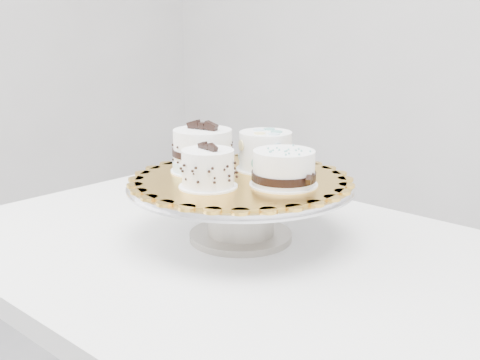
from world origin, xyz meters
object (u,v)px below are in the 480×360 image
Objects in this scene: cake_board at (241,179)px; cake_stand at (241,199)px; table at (248,294)px; cake_ribbon at (284,169)px; cake_swirl at (208,170)px; cake_dots at (265,150)px; cake_banded at (203,152)px.

cake_stand is at bearing 126.87° from cake_board.
table is 0.24m from cake_ribbon.
cake_swirl is 0.13m from cake_ribbon.
cake_swirl is (-0.00, -0.08, 0.07)m from cake_stand.
cake_stand is at bearing 144.71° from table.
cake_banded is at bearing -156.02° from cake_dots.
table is at bearing -39.18° from cake_stand.
cake_dots reaches higher than cake_ribbon.
table is 11.34× the size of cake_swirl.
cake_board is (0.00, -0.00, 0.04)m from cake_stand.
table is at bearing -39.18° from cake_board.
table is at bearing -19.95° from cake_banded.
cake_banded is at bearing 170.51° from table.
cake_board is at bearing -2.85° from cake_banded.
cake_ribbon is at bearing -2.18° from cake_banded.
table is 8.60× the size of cake_ribbon.
cake_dots is (-0.05, 0.12, 0.24)m from table.
cake_ribbon is (0.09, -0.07, -0.01)m from cake_dots.
table is 0.24m from cake_swirl.
cake_swirl is at bearing -49.97° from cake_banded.
cake_ribbon is (0.18, 0.01, -0.01)m from cake_banded.
cake_stand is 3.19× the size of cake_dots.
cake_banded reaches higher than table.
cake_ribbon is (0.04, 0.04, 0.23)m from table.
cake_ribbon is at bearing 56.57° from cake_swirl.
cake_dots is at bearing 92.20° from cake_stand.
cake_dots is (-0.00, 0.08, 0.08)m from cake_stand.
cake_stand is 2.95× the size of cake_ribbon.
cake_ribbon is at bearing 5.05° from cake_board.
cake_swirl reaches higher than cake_board.
cake_banded reaches higher than cake_dots.
cake_board is at bearing -53.13° from cake_stand.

